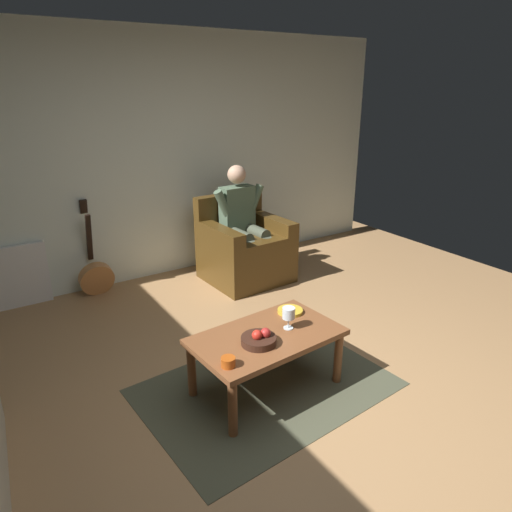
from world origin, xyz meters
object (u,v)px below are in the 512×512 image
object	(u,v)px
decorative_dish	(290,311)
guitar	(96,275)
armchair	(244,250)
fruit_bowl	(259,339)
wine_glass_near	(289,314)
person_seated	(243,220)
coffee_table	(267,342)
candle_jar	(228,362)

from	to	relation	value
decorative_dish	guitar	bearing A→B (deg)	-66.72
armchair	fruit_bowl	world-z (taller)	armchair
wine_glass_near	person_seated	bearing A→B (deg)	-112.41
person_seated	fruit_bowl	world-z (taller)	person_seated
coffee_table	candle_jar	bearing A→B (deg)	24.38
wine_glass_near	candle_jar	xyz separation A→B (m)	(0.59, 0.17, -0.08)
armchair	coffee_table	distance (m)	2.01
wine_glass_near	decorative_dish	bearing A→B (deg)	-130.14
coffee_table	wine_glass_near	distance (m)	0.25
armchair	guitar	size ratio (longest dim) A/B	0.93
coffee_table	decorative_dish	bearing A→B (deg)	-152.43
armchair	guitar	world-z (taller)	guitar
decorative_dish	coffee_table	bearing A→B (deg)	27.57
fruit_bowl	decorative_dish	bearing A→B (deg)	-151.03
guitar	fruit_bowl	distance (m)	2.40
armchair	person_seated	size ratio (longest dim) A/B	0.73
armchair	person_seated	bearing A→B (deg)	-90.00
armchair	decorative_dish	xyz separation A→B (m)	(0.59, 1.61, 0.12)
guitar	person_seated	bearing A→B (deg)	162.84
guitar	candle_jar	world-z (taller)	guitar
person_seated	candle_jar	size ratio (longest dim) A/B	13.83
armchair	guitar	bearing A→B (deg)	-20.35
armchair	person_seated	xyz separation A→B (m)	(0.00, -0.02, 0.34)
person_seated	coffee_table	xyz separation A→B (m)	(0.92, 1.80, -0.30)
person_seated	decorative_dish	distance (m)	1.75
candle_jar	coffee_table	bearing A→B (deg)	-155.62
decorative_dish	fruit_bowl	bearing A→B (deg)	28.97
armchair	wine_glass_near	distance (m)	1.96
coffee_table	candle_jar	distance (m)	0.46
wine_glass_near	decorative_dish	distance (m)	0.26
armchair	wine_glass_near	world-z (taller)	armchair
candle_jar	person_seated	bearing A→B (deg)	-123.87
decorative_dish	candle_jar	size ratio (longest dim) A/B	2.12
coffee_table	candle_jar	xyz separation A→B (m)	(0.41, 0.19, 0.09)
fruit_bowl	person_seated	bearing A→B (deg)	-118.86
wine_glass_near	guitar	bearing A→B (deg)	-71.91
coffee_table	fruit_bowl	distance (m)	0.16
guitar	candle_jar	xyz separation A→B (m)	(-0.16, 2.45, 0.25)
candle_jar	decorative_dish	bearing A→B (deg)	-154.18
armchair	decorative_dish	size ratio (longest dim) A/B	4.78
decorative_dish	candle_jar	xyz separation A→B (m)	(0.74, 0.36, 0.02)
person_seated	wine_glass_near	xyz separation A→B (m)	(0.75, 1.82, -0.13)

